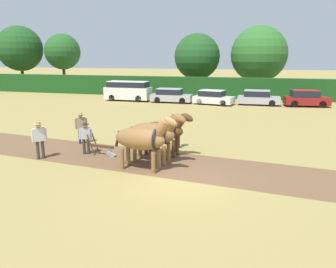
{
  "coord_description": "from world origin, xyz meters",
  "views": [
    {
      "loc": [
        2.81,
        -11.71,
        4.67
      ],
      "look_at": [
        -1.24,
        2.91,
        1.1
      ],
      "focal_mm": 35.0,
      "sensor_mm": 36.0,
      "label": 1
    }
  ],
  "objects_px": {
    "tree_center_left": "(197,57)",
    "plow": "(105,149)",
    "tree_left": "(63,52)",
    "draft_horse_lead_left": "(142,139)",
    "farmer_onlooker_left": "(39,137)",
    "parked_car_left": "(171,96)",
    "parked_car_center_left": "(213,98)",
    "farmer_at_plow": "(86,136)",
    "parked_car_center": "(258,98)",
    "draft_horse_lead_right": "(154,134)",
    "parked_car_center_right": "(306,99)",
    "tree_center": "(259,54)",
    "farmer_beside_team": "(178,131)",
    "farmer_onlooker_right": "(81,125)",
    "parked_van": "(128,91)",
    "tree_far_left": "(20,49)",
    "draft_horse_trail_left": "(164,130)"
  },
  "relations": [
    {
      "from": "parked_car_left",
      "to": "parked_car_center_right",
      "type": "distance_m",
      "value": 13.33
    },
    {
      "from": "tree_far_left",
      "to": "tree_left",
      "type": "xyz_separation_m",
      "value": [
        6.73,
        0.9,
        -0.48
      ]
    },
    {
      "from": "tree_far_left",
      "to": "farmer_onlooker_left",
      "type": "bearing_deg",
      "value": -50.2
    },
    {
      "from": "parked_car_center",
      "to": "tree_center",
      "type": "bearing_deg",
      "value": 91.61
    },
    {
      "from": "tree_center_left",
      "to": "plow",
      "type": "height_order",
      "value": "tree_center_left"
    },
    {
      "from": "draft_horse_trail_left",
      "to": "parked_car_center_right",
      "type": "xyz_separation_m",
      "value": [
        8.74,
        19.23,
        -0.47
      ]
    },
    {
      "from": "tree_far_left",
      "to": "draft_horse_trail_left",
      "type": "xyz_separation_m",
      "value": [
        31.05,
        -28.65,
        -4.69
      ]
    },
    {
      "from": "draft_horse_lead_left",
      "to": "parked_car_center_right",
      "type": "bearing_deg",
      "value": 73.56
    },
    {
      "from": "farmer_at_plow",
      "to": "parked_car_center",
      "type": "distance_m",
      "value": 21.47
    },
    {
      "from": "farmer_onlooker_left",
      "to": "parked_car_center_left",
      "type": "bearing_deg",
      "value": 116.75
    },
    {
      "from": "farmer_beside_team",
      "to": "parked_car_center_left",
      "type": "xyz_separation_m",
      "value": [
        -0.47,
        16.81,
        -0.26
      ]
    },
    {
      "from": "draft_horse_trail_left",
      "to": "parked_van",
      "type": "bearing_deg",
      "value": 123.17
    },
    {
      "from": "tree_left",
      "to": "draft_horse_lead_left",
      "type": "distance_m",
      "value": 40.12
    },
    {
      "from": "draft_horse_lead_left",
      "to": "draft_horse_trail_left",
      "type": "distance_m",
      "value": 2.31
    },
    {
      "from": "tree_far_left",
      "to": "farmer_at_plow",
      "type": "bearing_deg",
      "value": -47.2
    },
    {
      "from": "tree_left",
      "to": "parked_car_center_right",
      "type": "relative_size",
      "value": 1.87
    },
    {
      "from": "tree_left",
      "to": "tree_center",
      "type": "relative_size",
      "value": 0.94
    },
    {
      "from": "tree_far_left",
      "to": "parked_van",
      "type": "bearing_deg",
      "value": -24.84
    },
    {
      "from": "farmer_beside_team",
      "to": "plow",
      "type": "bearing_deg",
      "value": -133.06
    },
    {
      "from": "tree_center",
      "to": "farmer_at_plow",
      "type": "xyz_separation_m",
      "value": [
        -7.76,
        -30.19,
        -4.1
      ]
    },
    {
      "from": "tree_far_left",
      "to": "parked_van",
      "type": "distance_m",
      "value": 24.25
    },
    {
      "from": "farmer_onlooker_left",
      "to": "parked_car_left",
      "type": "bearing_deg",
      "value": 129.1
    },
    {
      "from": "draft_horse_lead_right",
      "to": "parked_car_left",
      "type": "xyz_separation_m",
      "value": [
        -4.44,
        19.57,
        -0.62
      ]
    },
    {
      "from": "farmer_onlooker_left",
      "to": "draft_horse_lead_right",
      "type": "bearing_deg",
      "value": 52.11
    },
    {
      "from": "draft_horse_lead_right",
      "to": "draft_horse_lead_left",
      "type": "bearing_deg",
      "value": -89.85
    },
    {
      "from": "tree_left",
      "to": "draft_horse_lead_right",
      "type": "height_order",
      "value": "tree_left"
    },
    {
      "from": "draft_horse_lead_right",
      "to": "parked_van",
      "type": "bearing_deg",
      "value": 121.51
    },
    {
      "from": "farmer_at_plow",
      "to": "parked_car_center",
      "type": "bearing_deg",
      "value": 133.89
    },
    {
      "from": "tree_center_left",
      "to": "parked_van",
      "type": "height_order",
      "value": "tree_center_left"
    },
    {
      "from": "tree_far_left",
      "to": "farmer_onlooker_right",
      "type": "xyz_separation_m",
      "value": [
        26.08,
        -27.76,
        -4.89
      ]
    },
    {
      "from": "plow",
      "to": "farmer_onlooker_left",
      "type": "height_order",
      "value": "farmer_onlooker_left"
    },
    {
      "from": "draft_horse_lead_left",
      "to": "farmer_onlooker_left",
      "type": "height_order",
      "value": "draft_horse_lead_left"
    },
    {
      "from": "farmer_onlooker_left",
      "to": "parked_car_center_left",
      "type": "distance_m",
      "value": 20.98
    },
    {
      "from": "farmer_beside_team",
      "to": "tree_left",
      "type": "bearing_deg",
      "value": 142.89
    },
    {
      "from": "farmer_onlooker_right",
      "to": "parked_van",
      "type": "distance_m",
      "value": 18.34
    },
    {
      "from": "tree_far_left",
      "to": "tree_center_left",
      "type": "bearing_deg",
      "value": -1.08
    },
    {
      "from": "tree_left",
      "to": "parked_car_center_left",
      "type": "height_order",
      "value": "tree_left"
    },
    {
      "from": "farmer_beside_team",
      "to": "farmer_onlooker_left",
      "type": "relative_size",
      "value": 0.92
    },
    {
      "from": "parked_car_center_left",
      "to": "parked_car_center",
      "type": "relative_size",
      "value": 1.03
    },
    {
      "from": "farmer_beside_team",
      "to": "parked_car_center_left",
      "type": "relative_size",
      "value": 0.39
    },
    {
      "from": "draft_horse_lead_left",
      "to": "parked_car_center_left",
      "type": "xyz_separation_m",
      "value": [
        0.16,
        20.44,
        -0.66
      ]
    },
    {
      "from": "farmer_at_plow",
      "to": "farmer_beside_team",
      "type": "relative_size",
      "value": 0.97
    },
    {
      "from": "tree_center",
      "to": "draft_horse_trail_left",
      "type": "bearing_deg",
      "value": -97.84
    },
    {
      "from": "tree_far_left",
      "to": "draft_horse_trail_left",
      "type": "relative_size",
      "value": 3.26
    },
    {
      "from": "parked_car_left",
      "to": "tree_center",
      "type": "bearing_deg",
      "value": 50.86
    },
    {
      "from": "tree_center",
      "to": "parked_car_center_left",
      "type": "distance_m",
      "value": 12.67
    },
    {
      "from": "tree_center",
      "to": "draft_horse_trail_left",
      "type": "xyz_separation_m",
      "value": [
        -4.04,
        -29.33,
        -3.79
      ]
    },
    {
      "from": "tree_left",
      "to": "farmer_onlooker_left",
      "type": "xyz_separation_m",
      "value": [
        18.93,
        -31.69,
        -4.38
      ]
    },
    {
      "from": "draft_horse_lead_left",
      "to": "parked_car_center_left",
      "type": "height_order",
      "value": "draft_horse_lead_left"
    },
    {
      "from": "tree_left",
      "to": "parked_car_center",
      "type": "distance_m",
      "value": 30.84
    }
  ]
}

